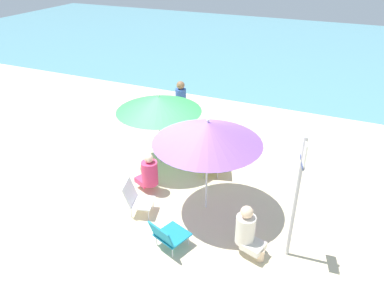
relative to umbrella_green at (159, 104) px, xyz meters
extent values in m
plane|color=beige|center=(0.41, -0.79, -1.56)|extent=(40.00, 40.00, 0.00)
cube|color=#5693A3|center=(0.41, 12.53, -1.56)|extent=(40.00, 16.00, 0.01)
cylinder|color=silver|center=(0.00, 0.00, -0.69)|extent=(0.04, 0.04, 1.75)
cone|color=green|center=(0.00, 0.00, 0.00)|extent=(1.98, 1.98, 0.36)
sphere|color=silver|center=(0.00, 0.00, 0.21)|extent=(0.06, 0.06, 0.06)
cylinder|color=silver|center=(1.67, -1.20, -0.59)|extent=(0.04, 0.04, 1.95)
cone|color=#8E56C6|center=(1.67, -1.20, 0.17)|extent=(2.08, 2.08, 0.43)
sphere|color=silver|center=(1.67, -1.20, 0.41)|extent=(0.06, 0.06, 0.06)
cube|color=white|center=(0.56, -1.88, -1.31)|extent=(0.54, 0.56, 0.03)
cube|color=white|center=(0.33, -1.94, -1.09)|extent=(0.28, 0.49, 0.44)
cylinder|color=silver|center=(0.68, -1.65, -1.45)|extent=(0.02, 0.02, 0.24)
cylinder|color=silver|center=(0.78, -2.01, -1.45)|extent=(0.02, 0.02, 0.24)
cylinder|color=silver|center=(0.34, -1.74, -1.45)|extent=(0.02, 0.02, 0.24)
cylinder|color=silver|center=(0.44, -2.10, -1.45)|extent=(0.02, 0.02, 0.24)
cube|color=gold|center=(0.61, 1.06, -1.34)|extent=(0.72, 0.69, 0.03)
cube|color=gold|center=(0.74, 1.28, -1.14)|extent=(0.55, 0.41, 0.39)
cylinder|color=silver|center=(0.70, 0.79, -1.46)|extent=(0.02, 0.02, 0.21)
cylinder|color=silver|center=(0.32, 1.01, -1.46)|extent=(0.02, 0.02, 0.21)
cylinder|color=silver|center=(0.90, 1.11, -1.46)|extent=(0.02, 0.02, 0.21)
cylinder|color=silver|center=(0.52, 1.34, -1.46)|extent=(0.02, 0.02, 0.21)
cube|color=gold|center=(1.30, 0.01, -1.35)|extent=(0.57, 0.64, 0.03)
cube|color=gold|center=(1.50, 0.09, -1.15)|extent=(0.33, 0.54, 0.39)
cylinder|color=silver|center=(1.22, -0.24, -1.47)|extent=(0.02, 0.02, 0.20)
cylinder|color=silver|center=(1.07, 0.15, -1.47)|extent=(0.02, 0.02, 0.20)
cylinder|color=silver|center=(1.53, -0.12, -1.47)|extent=(0.02, 0.02, 0.20)
cylinder|color=silver|center=(1.37, 0.27, -1.47)|extent=(0.02, 0.02, 0.20)
cube|color=teal|center=(1.52, -2.44, -1.32)|extent=(0.65, 0.65, 0.03)
cube|color=teal|center=(1.43, -2.70, -1.14)|extent=(0.53, 0.31, 0.37)
cylinder|color=silver|center=(1.40, -2.19, -1.45)|extent=(0.02, 0.02, 0.23)
cylinder|color=silver|center=(1.78, -2.32, -1.45)|extent=(0.02, 0.02, 0.23)
cylinder|color=silver|center=(1.26, -2.56, -1.45)|extent=(0.02, 0.02, 0.23)
cylinder|color=silver|center=(1.64, -2.70, -1.45)|extent=(0.02, 0.02, 0.23)
cube|color=#DB3866|center=(0.19, -1.10, -1.36)|extent=(0.47, 0.46, 0.12)
cylinder|color=beige|center=(0.04, -1.03, -1.46)|extent=(0.12, 0.12, 0.20)
cylinder|color=#DB3866|center=(0.35, -1.17, -1.09)|extent=(0.35, 0.35, 0.54)
sphere|color=beige|center=(0.35, -1.17, -0.73)|extent=(0.19, 0.19, 0.19)
cylinder|color=#2D519E|center=(-0.12, 1.43, -1.15)|extent=(0.24, 0.24, 0.83)
cylinder|color=#2D519E|center=(-0.12, 1.43, -0.44)|extent=(0.28, 0.28, 0.57)
sphere|color=#896042|center=(-0.12, 1.43, -0.05)|extent=(0.21, 0.21, 0.21)
cube|color=silver|center=(2.91, -2.13, -1.33)|extent=(0.44, 0.42, 0.12)
cylinder|color=beige|center=(3.06, -2.17, -1.45)|extent=(0.12, 0.12, 0.23)
cylinder|color=silver|center=(2.73, -2.08, -1.07)|extent=(0.34, 0.34, 0.53)
sphere|color=beige|center=(2.73, -2.08, -0.69)|extent=(0.22, 0.22, 0.22)
cylinder|color=#ADADB2|center=(3.45, -1.84, -0.41)|extent=(0.06, 0.06, 2.32)
cube|color=white|center=(3.45, -1.84, 0.50)|extent=(0.12, 0.40, 0.41)
cube|color=navy|center=(3.45, -1.84, 0.33)|extent=(0.13, 0.40, 0.06)
camera|label=1|loc=(3.83, -6.86, 3.26)|focal=34.60mm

